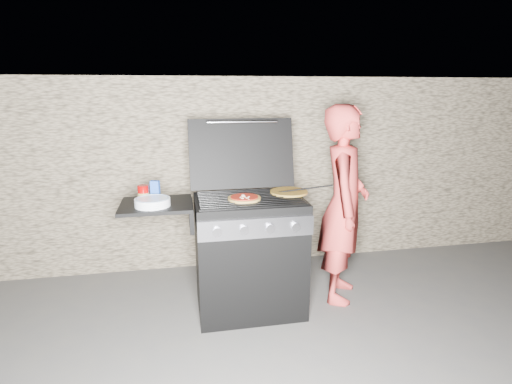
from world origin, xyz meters
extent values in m
plane|color=#464645|center=(0.00, 0.00, 0.00)|extent=(50.00, 50.00, 0.00)
cube|color=gray|center=(0.00, 1.05, 0.90)|extent=(8.00, 0.35, 1.80)
cylinder|color=gold|center=(0.32, 0.08, 0.92)|extent=(0.36, 0.36, 0.02)
cylinder|color=#830202|center=(-0.76, 0.06, 0.96)|extent=(0.09, 0.09, 0.12)
cube|color=blue|center=(-0.68, 0.13, 0.97)|extent=(0.07, 0.05, 0.13)
cylinder|color=white|center=(-0.69, -0.07, 0.93)|extent=(0.26, 0.26, 0.06)
imported|color=#CE3935|center=(0.78, 0.07, 0.79)|extent=(0.58, 0.68, 1.58)
cylinder|color=black|center=(0.42, 0.00, 0.95)|extent=(0.40, 0.16, 0.09)
camera|label=1|loc=(-0.49, -2.80, 1.68)|focal=28.00mm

